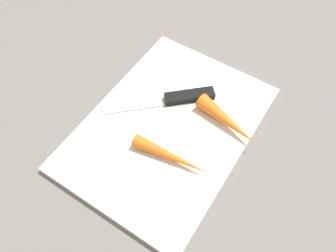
% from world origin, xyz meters
% --- Properties ---
extents(ground_plane, '(1.40, 1.40, 0.00)m').
position_xyz_m(ground_plane, '(0.00, 0.00, 0.00)').
color(ground_plane, slate).
extents(cutting_board, '(0.36, 0.26, 0.01)m').
position_xyz_m(cutting_board, '(0.00, 0.00, 0.01)').
color(cutting_board, silver).
rests_on(cutting_board, ground_plane).
extents(knife, '(0.15, 0.16, 0.01)m').
position_xyz_m(knife, '(0.06, 0.01, 0.02)').
color(knife, '#B7B7BC').
rests_on(knife, cutting_board).
extents(carrot_long, '(0.04, 0.13, 0.02)m').
position_xyz_m(carrot_long, '(-0.05, -0.04, 0.02)').
color(carrot_long, orange).
rests_on(carrot_long, cutting_board).
extents(carrot_short, '(0.06, 0.12, 0.03)m').
position_xyz_m(carrot_short, '(0.06, -0.08, 0.03)').
color(carrot_short, orange).
rests_on(carrot_short, cutting_board).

